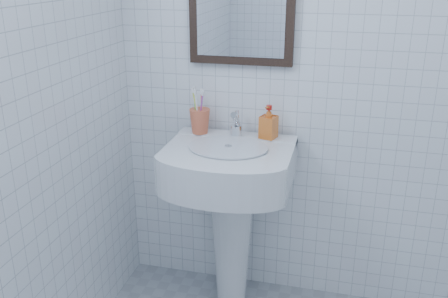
# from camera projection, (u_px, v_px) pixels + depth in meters

# --- Properties ---
(wall_back) EXTENTS (2.20, 0.02, 2.50)m
(wall_back) POSITION_uv_depth(u_px,v_px,m) (344.00, 66.00, 2.31)
(wall_back) COLOR silver
(wall_back) RESTS_ON ground
(washbasin) EXTENTS (0.59, 0.43, 0.91)m
(washbasin) POSITION_uv_depth(u_px,v_px,m) (231.00, 199.00, 2.45)
(washbasin) COLOR silver
(washbasin) RESTS_ON ground
(faucet) EXTENTS (0.06, 0.12, 0.14)m
(faucet) POSITION_uv_depth(u_px,v_px,m) (236.00, 126.00, 2.42)
(faucet) COLOR silver
(faucet) RESTS_ON washbasin
(toothbrush_cup) EXTENTS (0.12, 0.12, 0.12)m
(toothbrush_cup) POSITION_uv_depth(u_px,v_px,m) (200.00, 121.00, 2.47)
(toothbrush_cup) COLOR #D05C3A
(toothbrush_cup) RESTS_ON washbasin
(soap_dispenser) EXTENTS (0.09, 0.09, 0.16)m
(soap_dispenser) POSITION_uv_depth(u_px,v_px,m) (269.00, 122.00, 2.39)
(soap_dispenser) COLOR #BD4A12
(soap_dispenser) RESTS_ON washbasin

